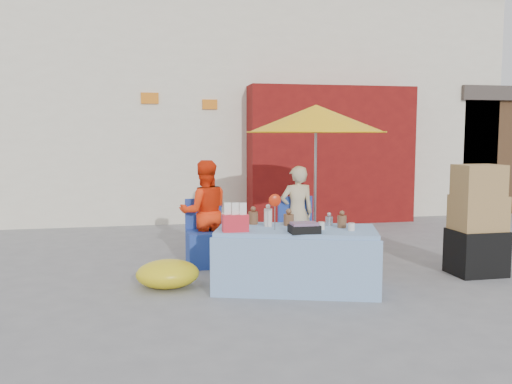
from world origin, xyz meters
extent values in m
plane|color=slate|center=(0.00, 0.00, 0.00)|extent=(80.00, 80.00, 0.00)
cube|color=silver|center=(0.00, 7.00, 2.25)|extent=(12.00, 5.00, 4.50)
cube|color=#3F3833|center=(0.00, 7.00, 4.70)|extent=(12.20, 5.20, 0.40)
cube|color=maroon|center=(2.20, 4.20, 1.30)|extent=(3.20, 0.60, 2.60)
cube|color=#4C331E|center=(6.50, 6.00, 1.20)|extent=(2.60, 3.00, 2.40)
cube|color=#3F3833|center=(6.50, 6.00, 2.55)|extent=(2.80, 3.20, 0.30)
cube|color=orange|center=(-1.20, 4.48, 2.35)|extent=(0.32, 0.04, 0.20)
cube|color=orange|center=(-0.10, 4.48, 2.25)|extent=(0.28, 0.04, 0.18)
cube|color=#83A7D2|center=(0.29, -0.12, 0.34)|extent=(1.85, 1.24, 0.67)
cube|color=#83A7D2|center=(0.18, -0.50, 0.31)|extent=(1.68, 0.55, 0.63)
cube|color=#83A7D2|center=(0.41, 0.26, 0.31)|extent=(1.68, 0.55, 0.63)
cylinder|color=white|center=(-0.31, 0.21, 0.75)|extent=(0.12, 0.12, 0.16)
cylinder|color=brown|center=(-0.11, 0.24, 0.74)|extent=(0.13, 0.13, 0.14)
cylinder|color=white|center=(0.02, 0.06, 0.77)|extent=(0.11, 0.11, 0.20)
cylinder|color=brown|center=(0.26, 0.08, 0.74)|extent=(0.15, 0.15, 0.13)
cylinder|color=#B2B2B7|center=(0.70, -0.04, 0.73)|extent=(0.10, 0.10, 0.11)
cylinder|color=brown|center=(0.79, -0.18, 0.74)|extent=(0.12, 0.12, 0.13)
cylinder|color=white|center=(0.54, -0.24, 0.71)|extent=(0.09, 0.09, 0.08)
cylinder|color=white|center=(0.82, -0.38, 0.71)|extent=(0.09, 0.09, 0.08)
sphere|color=brown|center=(-0.44, 0.01, 0.74)|extent=(0.13, 0.13, 0.13)
ellipsoid|color=red|center=(0.04, -0.18, 0.99)|extent=(0.14, 0.08, 0.13)
cube|color=red|center=(-0.39, -0.19, 0.76)|extent=(0.29, 0.20, 0.18)
cube|color=black|center=(0.30, -0.40, 0.71)|extent=(0.36, 0.30, 0.08)
cube|color=#213D9B|center=(-0.55, 1.12, 0.23)|extent=(0.50, 0.48, 0.45)
cube|color=#213D9B|center=(-0.56, 1.34, 0.65)|extent=(0.48, 0.06, 0.40)
cube|color=#213D9B|center=(0.70, 1.12, 0.23)|extent=(0.50, 0.48, 0.45)
cube|color=#213D9B|center=(0.69, 1.34, 0.65)|extent=(0.48, 0.06, 0.40)
imported|color=#F7310D|center=(-0.55, 1.27, 0.68)|extent=(0.68, 0.54, 1.36)
imported|color=beige|center=(0.70, 1.27, 0.63)|extent=(0.47, 0.32, 1.27)
cylinder|color=gray|center=(1.00, 1.42, 1.00)|extent=(0.04, 0.04, 2.00)
cone|color=#FFB30D|center=(1.00, 1.42, 1.90)|extent=(1.90, 1.90, 0.38)
cylinder|color=#FFB30D|center=(1.00, 1.42, 1.72)|extent=(1.90, 1.90, 0.02)
cube|color=black|center=(2.60, 0.05, 0.27)|extent=(0.61, 0.50, 0.54)
cube|color=#AA7F4C|center=(2.60, 0.05, 0.75)|extent=(0.57, 0.44, 0.41)
cube|color=#AA7F4C|center=(2.57, 0.02, 1.14)|extent=(0.53, 0.40, 0.37)
ellipsoid|color=yellow|center=(-1.08, 0.20, 0.16)|extent=(0.81, 0.70, 0.31)
camera|label=1|loc=(-1.28, -5.71, 1.68)|focal=38.00mm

